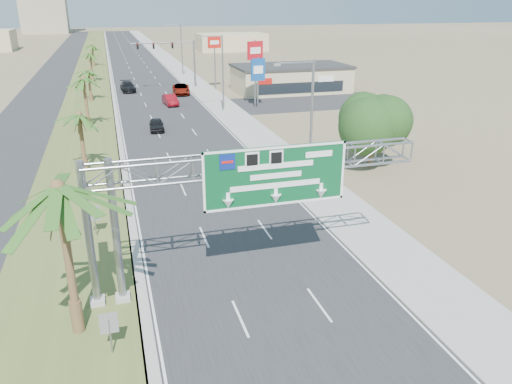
{
  "coord_description": "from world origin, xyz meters",
  "views": [
    {
      "loc": [
        -6.83,
        -12.12,
        13.91
      ],
      "look_at": [
        0.3,
        12.22,
        4.2
      ],
      "focal_mm": 35.0,
      "sensor_mm": 36.0,
      "label": 1
    }
  ],
  "objects_px": {
    "car_left_lane": "(157,125)",
    "pole_sign_blue": "(258,71)",
    "palm_near": "(58,188)",
    "car_mid_lane": "(170,100)",
    "car_right_lane": "(181,89)",
    "car_far": "(128,87)",
    "store_building": "(291,79)",
    "sign_gantry": "(242,175)",
    "pole_sign_red_near": "(255,55)",
    "pole_sign_red_far": "(214,47)",
    "signal_mast": "(182,61)"
  },
  "relations": [
    {
      "from": "store_building",
      "to": "pole_sign_blue",
      "type": "bearing_deg",
      "value": -128.31
    },
    {
      "from": "car_left_lane",
      "to": "pole_sign_blue",
      "type": "bearing_deg",
      "value": 35.78
    },
    {
      "from": "sign_gantry",
      "to": "pole_sign_red_near",
      "type": "xyz_separation_m",
      "value": [
        13.72,
        44.86,
        1.14
      ]
    },
    {
      "from": "car_right_lane",
      "to": "pole_sign_red_far",
      "type": "relative_size",
      "value": 0.66
    },
    {
      "from": "sign_gantry",
      "to": "car_left_lane",
      "type": "height_order",
      "value": "sign_gantry"
    },
    {
      "from": "car_right_lane",
      "to": "pole_sign_blue",
      "type": "xyz_separation_m",
      "value": [
        8.79,
        -13.66,
        4.18
      ]
    },
    {
      "from": "car_left_lane",
      "to": "palm_near",
      "type": "bearing_deg",
      "value": -98.0
    },
    {
      "from": "palm_near",
      "to": "pole_sign_red_near",
      "type": "xyz_separation_m",
      "value": [
        21.86,
        46.79,
        0.27
      ]
    },
    {
      "from": "palm_near",
      "to": "car_mid_lane",
      "type": "bearing_deg",
      "value": 78.38
    },
    {
      "from": "palm_near",
      "to": "pole_sign_red_far",
      "type": "height_order",
      "value": "pole_sign_red_far"
    },
    {
      "from": "palm_near",
      "to": "signal_mast",
      "type": "relative_size",
      "value": 0.81
    },
    {
      "from": "palm_near",
      "to": "car_mid_lane",
      "type": "distance_m",
      "value": 53.15
    },
    {
      "from": "car_far",
      "to": "pole_sign_blue",
      "type": "height_order",
      "value": "pole_sign_blue"
    },
    {
      "from": "pole_sign_blue",
      "to": "car_far",
      "type": "bearing_deg",
      "value": 131.96
    },
    {
      "from": "car_left_lane",
      "to": "car_right_lane",
      "type": "height_order",
      "value": "car_right_lane"
    },
    {
      "from": "car_left_lane",
      "to": "car_right_lane",
      "type": "xyz_separation_m",
      "value": [
        6.21,
        23.32,
        0.12
      ]
    },
    {
      "from": "store_building",
      "to": "pole_sign_red_near",
      "type": "height_order",
      "value": "pole_sign_red_near"
    },
    {
      "from": "car_left_lane",
      "to": "pole_sign_red_near",
      "type": "distance_m",
      "value": 18.82
    },
    {
      "from": "sign_gantry",
      "to": "car_mid_lane",
      "type": "relative_size",
      "value": 3.69
    },
    {
      "from": "sign_gantry",
      "to": "store_building",
      "type": "relative_size",
      "value": 0.93
    },
    {
      "from": "palm_near",
      "to": "pole_sign_blue",
      "type": "relative_size",
      "value": 1.21
    },
    {
      "from": "palm_near",
      "to": "car_left_lane",
      "type": "xyz_separation_m",
      "value": [
        7.2,
        36.95,
        -6.25
      ]
    },
    {
      "from": "palm_near",
      "to": "car_right_lane",
      "type": "bearing_deg",
      "value": 77.45
    },
    {
      "from": "pole_sign_red_near",
      "to": "palm_near",
      "type": "bearing_deg",
      "value": -115.04
    },
    {
      "from": "car_right_lane",
      "to": "car_far",
      "type": "xyz_separation_m",
      "value": [
        -8.03,
        5.04,
        -0.01
      ]
    },
    {
      "from": "signal_mast",
      "to": "car_right_lane",
      "type": "relative_size",
      "value": 1.78
    },
    {
      "from": "car_far",
      "to": "car_right_lane",
      "type": "bearing_deg",
      "value": -35.35
    },
    {
      "from": "pole_sign_red_far",
      "to": "pole_sign_blue",
      "type": "bearing_deg",
      "value": -80.87
    },
    {
      "from": "palm_near",
      "to": "car_left_lane",
      "type": "distance_m",
      "value": 38.16
    },
    {
      "from": "sign_gantry",
      "to": "car_left_lane",
      "type": "distance_m",
      "value": 35.45
    },
    {
      "from": "pole_sign_red_near",
      "to": "pole_sign_red_far",
      "type": "xyz_separation_m",
      "value": [
        -2.26,
        16.02,
        -0.24
      ]
    },
    {
      "from": "signal_mast",
      "to": "car_right_lane",
      "type": "xyz_separation_m",
      "value": [
        -0.96,
        -3.7,
        -4.05
      ]
    },
    {
      "from": "car_right_lane",
      "to": "car_mid_lane",
      "type": "bearing_deg",
      "value": -100.62
    },
    {
      "from": "palm_near",
      "to": "store_building",
      "type": "bearing_deg",
      "value": 61.72
    },
    {
      "from": "car_right_lane",
      "to": "car_far",
      "type": "relative_size",
      "value": 1.06
    },
    {
      "from": "store_building",
      "to": "car_mid_lane",
      "type": "relative_size",
      "value": 3.96
    },
    {
      "from": "store_building",
      "to": "pole_sign_red_far",
      "type": "xyz_separation_m",
      "value": [
        -11.6,
        4.81,
        4.96
      ]
    },
    {
      "from": "car_right_lane",
      "to": "pole_sign_red_far",
      "type": "distance_m",
      "value": 9.09
    },
    {
      "from": "car_mid_lane",
      "to": "pole_sign_red_far",
      "type": "bearing_deg",
      "value": 45.56
    },
    {
      "from": "store_building",
      "to": "car_right_lane",
      "type": "distance_m",
      "value": 17.97
    },
    {
      "from": "car_left_lane",
      "to": "pole_sign_red_near",
      "type": "relative_size",
      "value": 0.44
    },
    {
      "from": "car_mid_lane",
      "to": "pole_sign_blue",
      "type": "height_order",
      "value": "pole_sign_blue"
    },
    {
      "from": "sign_gantry",
      "to": "pole_sign_red_near",
      "type": "bearing_deg",
      "value": 72.99
    },
    {
      "from": "pole_sign_red_near",
      "to": "car_left_lane",
      "type": "bearing_deg",
      "value": -146.14
    },
    {
      "from": "pole_sign_red_near",
      "to": "pole_sign_blue",
      "type": "bearing_deg",
      "value": -28.21
    },
    {
      "from": "car_mid_lane",
      "to": "store_building",
      "type": "bearing_deg",
      "value": 11.5
    },
    {
      "from": "store_building",
      "to": "car_left_lane",
      "type": "relative_size",
      "value": 4.52
    },
    {
      "from": "car_left_lane",
      "to": "pole_sign_blue",
      "type": "height_order",
      "value": "pole_sign_blue"
    },
    {
      "from": "car_far",
      "to": "pole_sign_red_near",
      "type": "relative_size",
      "value": 0.59
    },
    {
      "from": "sign_gantry",
      "to": "car_mid_lane",
      "type": "distance_m",
      "value": 50.12
    }
  ]
}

